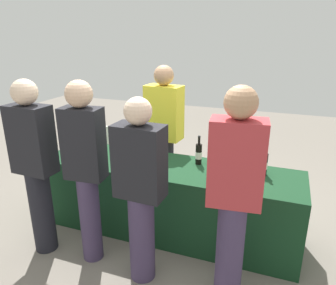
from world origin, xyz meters
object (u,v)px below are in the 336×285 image
Objects in this scene: wine_bottle_4 at (263,164)px; wine_glass_3 at (217,171)px; wine_glass_2 at (135,156)px; server_pouring at (164,132)px; guest_1 at (86,166)px; guest_3 at (234,192)px; wine_bottle_1 at (199,154)px; wine_glass_0 at (86,149)px; guest_2 at (140,188)px; wine_bottle_3 at (254,161)px; menu_board at (120,156)px; wine_bottle_0 at (94,141)px; wine_glass_1 at (93,149)px; wine_bottle_2 at (228,156)px; guest_0 at (35,163)px.

wine_bottle_4 is 0.49m from wine_glass_3.
server_pouring reaches higher than wine_glass_2.
guest_1 is 0.98× the size of guest_3.
guest_1 is at bearing -134.28° from wine_bottle_1.
guest_2 is at bearing -33.83° from wine_glass_0.
wine_bottle_4 is 2.21× the size of wine_glass_3.
guest_3 reaches higher than wine_bottle_4.
wine_glass_3 is (-0.29, -0.35, -0.00)m from wine_bottle_3.
guest_3 reaches higher than menu_board.
wine_glass_0 is at bearing 148.48° from guest_2.
wine_bottle_0 is 0.26m from wine_glass_1.
wine_glass_2 is at bearing -0.70° from wine_glass_0.
guest_3 is at bearing -20.44° from wine_glass_1.
wine_bottle_3 is at bearing 25.94° from guest_1.
menu_board is at bearing 102.25° from wine_glass_1.
guest_2 is at bearing 176.11° from guest_3.
wine_glass_3 is at bearing 108.41° from guest_3.
wine_bottle_2 is (1.52, 0.05, 0.01)m from wine_bottle_0.
guest_1 is at bearing -155.97° from wine_glass_3.
wine_glass_2 is at bearing 145.16° from guest_3.
wine_bottle_0 is 0.98× the size of wine_bottle_2.
guest_1 is (-1.44, -0.78, 0.07)m from wine_bottle_4.
server_pouring reaches higher than guest_1.
wine_bottle_1 is at bearing 24.10° from wine_glass_2.
server_pouring is 1.64m from guest_3.
wine_bottle_3 is at bearing 50.35° from guest_2.
guest_3 reaches higher than guest_0.
wine_bottle_1 is 0.18× the size of guest_0.
wine_bottle_4 is 1.25m from wine_glass_2.
server_pouring is at bearing 122.65° from guest_3.
wine_bottle_3 is 0.10m from wine_bottle_4.
wine_bottle_3 reaches higher than wine_glass_1.
guest_2 is at bearing -60.75° from wine_glass_2.
wine_glass_3 is at bearing 18.65° from guest_1.
wine_glass_1 reaches higher than wine_glass_3.
wine_bottle_4 is at bearing -9.54° from wine_bottle_2.
wine_glass_2 is 0.69m from server_pouring.
guest_0 is 0.51m from guest_1.
wine_bottle_0 is 1.30m from guest_2.
guest_2 is at bearing -66.18° from menu_board.
menu_board is at bearing 95.98° from wine_bottle_0.
wine_bottle_0 reaches higher than wine_glass_0.
wine_glass_3 is at bearing -5.49° from wine_glass_2.
wine_bottle_4 is at bearing 7.14° from wine_glass_1.
wine_bottle_0 is 1.52m from wine_glass_3.
wine_glass_2 is (-0.89, -0.29, -0.02)m from wine_bottle_2.
wine_glass_1 is (0.13, -0.23, -0.01)m from wine_bottle_0.
wine_bottle_2 is at bearing 61.36° from guest_2.
wine_glass_0 is (-1.47, -0.28, -0.02)m from wine_bottle_2.
server_pouring is (0.68, 0.45, 0.05)m from wine_bottle_0.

